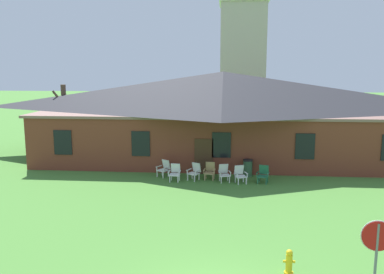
% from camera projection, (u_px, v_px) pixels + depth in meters
% --- Properties ---
extents(brick_building, '(24.82, 10.40, 5.96)m').
position_uv_depth(brick_building, '(223.00, 114.00, 28.04)').
color(brick_building, brown).
rests_on(brick_building, ground).
extents(dome_tower, '(5.18, 5.18, 19.11)m').
position_uv_depth(dome_tower, '(243.00, 45.00, 43.88)').
color(dome_tower, '#BCB29E').
rests_on(dome_tower, ground).
extents(stop_sign, '(0.80, 0.12, 2.49)m').
position_uv_depth(stop_sign, '(377.00, 248.00, 9.86)').
color(stop_sign, slate).
rests_on(stop_sign, ground).
extents(lawn_chair_by_porch, '(0.85, 0.87, 0.96)m').
position_uv_depth(lawn_chair_by_porch, '(164.00, 168.00, 23.07)').
color(lawn_chair_by_porch, silver).
rests_on(lawn_chair_by_porch, ground).
extents(lawn_chair_near_door, '(0.67, 0.70, 0.96)m').
position_uv_depth(lawn_chair_near_door, '(175.00, 172.00, 22.14)').
color(lawn_chair_near_door, white).
rests_on(lawn_chair_near_door, ground).
extents(lawn_chair_left_end, '(0.83, 0.86, 0.96)m').
position_uv_depth(lawn_chair_left_end, '(195.00, 171.00, 22.36)').
color(lawn_chair_left_end, silver).
rests_on(lawn_chair_left_end, ground).
extents(lawn_chair_middle, '(0.69, 0.72, 0.96)m').
position_uv_depth(lawn_chair_middle, '(210.00, 170.00, 22.51)').
color(lawn_chair_middle, tan).
rests_on(lawn_chair_middle, ground).
extents(lawn_chair_right_end, '(0.73, 0.77, 0.96)m').
position_uv_depth(lawn_chair_right_end, '(224.00, 173.00, 22.03)').
color(lawn_chair_right_end, silver).
rests_on(lawn_chair_right_end, ground).
extents(lawn_chair_far_side, '(0.76, 0.81, 0.96)m').
position_uv_depth(lawn_chair_far_side, '(240.00, 174.00, 21.76)').
color(lawn_chair_far_side, white).
rests_on(lawn_chair_far_side, ground).
extents(lawn_chair_under_eave, '(0.74, 0.79, 0.96)m').
position_uv_depth(lawn_chair_under_eave, '(263.00, 174.00, 21.80)').
color(lawn_chair_under_eave, '#28704C').
rests_on(lawn_chair_under_eave, ground).
extents(bare_tree_beside_building, '(2.21, 2.18, 5.00)m').
position_uv_depth(bare_tree_beside_building, '(64.00, 116.00, 29.56)').
color(bare_tree_beside_building, brown).
rests_on(bare_tree_beside_building, ground).
extents(fire_hydrant, '(0.36, 0.28, 0.79)m').
position_uv_depth(fire_hydrant, '(289.00, 263.00, 12.06)').
color(fire_hydrant, gold).
rests_on(fire_hydrant, ground).
extents(trash_bin, '(0.56, 0.56, 0.98)m').
position_uv_depth(trash_bin, '(248.00, 168.00, 23.13)').
color(trash_bin, '#335638').
rests_on(trash_bin, ground).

